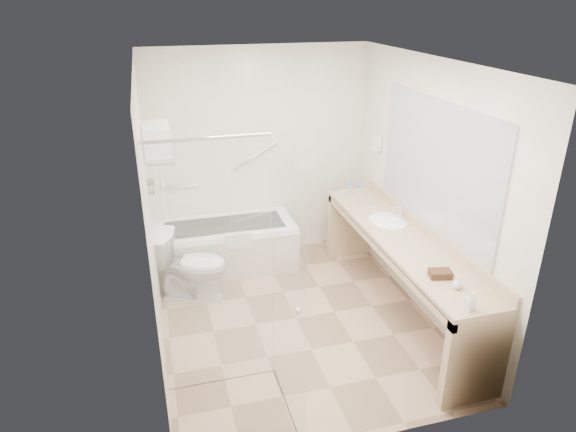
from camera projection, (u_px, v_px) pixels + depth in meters
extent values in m
plane|color=tan|center=(296.00, 318.00, 5.17)|extent=(3.20, 3.20, 0.00)
cube|color=white|center=(298.00, 62.00, 4.17)|extent=(2.60, 3.20, 0.10)
cube|color=white|center=(259.00, 154.00, 6.09)|extent=(2.60, 0.10, 2.50)
cube|color=white|center=(367.00, 295.00, 3.26)|extent=(2.60, 0.10, 2.50)
cube|color=white|center=(150.00, 219.00, 4.36)|extent=(0.10, 3.20, 2.50)
cube|color=white|center=(425.00, 190.00, 4.99)|extent=(0.10, 3.20, 2.50)
cube|color=white|center=(226.00, 246.00, 6.05)|extent=(1.60, 0.70, 0.55)
cube|color=beige|center=(231.00, 262.00, 5.74)|extent=(1.60, 0.02, 0.50)
cube|color=white|center=(239.00, 240.00, 5.67)|extent=(0.28, 0.06, 0.18)
cylinder|color=silver|center=(180.00, 187.00, 5.94)|extent=(0.40, 0.03, 0.03)
cylinder|color=silver|center=(256.00, 156.00, 6.04)|extent=(0.53, 0.03, 0.33)
cube|color=silver|center=(216.00, 272.00, 3.93)|extent=(0.90, 0.01, 2.10)
cube|color=silver|center=(288.00, 294.00, 3.64)|extent=(0.02, 0.90, 2.10)
cylinder|color=silver|center=(207.00, 138.00, 3.51)|extent=(0.90, 0.02, 0.02)
sphere|color=silver|center=(298.00, 311.00, 3.53)|extent=(0.05, 0.05, 0.05)
cylinder|color=silver|center=(151.00, 186.00, 3.07)|extent=(0.04, 0.10, 0.10)
cube|color=silver|center=(159.00, 155.00, 4.52)|extent=(0.24, 0.55, 0.02)
cylinder|color=silver|center=(161.00, 179.00, 4.61)|extent=(0.02, 0.55, 0.02)
cube|color=white|center=(163.00, 195.00, 4.67)|extent=(0.03, 0.42, 0.32)
cube|color=white|center=(158.00, 149.00, 4.50)|extent=(0.22, 0.40, 0.08)
cube|color=white|center=(157.00, 139.00, 4.46)|extent=(0.22, 0.40, 0.08)
cube|color=white|center=(156.00, 130.00, 4.43)|extent=(0.22, 0.40, 0.08)
cube|color=tan|center=(402.00, 239.00, 4.96)|extent=(0.55, 2.70, 0.05)
cube|color=tan|center=(427.00, 229.00, 4.99)|extent=(0.03, 2.70, 0.10)
cube|color=tan|center=(378.00, 248.00, 4.92)|extent=(0.04, 2.70, 0.08)
cube|color=tan|center=(475.00, 361.00, 3.97)|extent=(0.55, 0.08, 0.80)
cube|color=tan|center=(350.00, 225.00, 6.29)|extent=(0.55, 0.08, 0.80)
ellipsoid|color=white|center=(387.00, 223.00, 5.32)|extent=(0.40, 0.52, 0.14)
cylinder|color=silver|center=(401.00, 212.00, 5.31)|extent=(0.03, 0.03, 0.14)
cube|color=#A5A9B1|center=(435.00, 166.00, 4.73)|extent=(0.02, 2.00, 1.20)
cube|color=silver|center=(377.00, 143.00, 5.82)|extent=(0.08, 0.10, 0.18)
imported|color=white|center=(191.00, 265.00, 5.41)|extent=(0.85, 0.64, 0.74)
cube|color=#442618|center=(440.00, 274.00, 4.24)|extent=(0.20, 0.16, 0.06)
imported|color=silver|center=(469.00, 305.00, 3.81)|extent=(0.10, 0.16, 0.07)
imported|color=silver|center=(457.00, 284.00, 4.07)|extent=(0.09, 0.11, 0.08)
cylinder|color=silver|center=(350.00, 191.00, 5.86)|extent=(0.06, 0.06, 0.16)
cylinder|color=blue|center=(351.00, 183.00, 5.82)|extent=(0.03, 0.03, 0.02)
cylinder|color=silver|center=(359.00, 196.00, 5.70)|extent=(0.06, 0.06, 0.18)
cylinder|color=blue|center=(360.00, 187.00, 5.66)|extent=(0.03, 0.03, 0.03)
cylinder|color=silver|center=(350.00, 187.00, 6.01)|extent=(0.05, 0.05, 0.14)
cylinder|color=blue|center=(351.00, 180.00, 5.98)|extent=(0.03, 0.03, 0.02)
cylinder|color=silver|center=(372.00, 211.00, 5.41)|extent=(0.09, 0.09, 0.10)
cylinder|color=silver|center=(342.00, 194.00, 5.87)|extent=(0.10, 0.10, 0.10)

